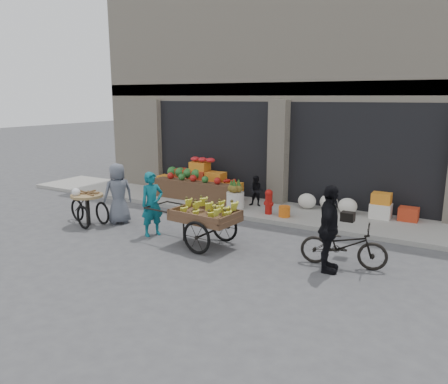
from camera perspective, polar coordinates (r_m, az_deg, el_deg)
The scene contains 15 objects.
ground at distance 9.69m, azimuth -4.88°, elevation -8.07°, with size 80.00×80.00×0.00m, color #424244.
sidewalk at distance 13.08m, azimuth 5.41°, elevation -2.36°, with size 18.00×2.20×0.12m, color gray.
building at distance 16.32m, azimuth 11.57°, elevation 12.11°, with size 14.00×6.45×7.00m.
fruit_display at distance 14.36m, azimuth -3.10°, elevation 1.50°, with size 3.10×1.12×1.24m.
pineapple_bin at distance 12.90m, azimuth 1.48°, elevation -1.11°, with size 0.52×0.52×0.50m, color silver.
fire_hydrant at distance 12.35m, azimuth 5.86°, elevation -1.14°, with size 0.22×0.22×0.71m.
orange_bucket at distance 12.17m, azimuth 7.89°, elevation -2.53°, with size 0.32×0.32×0.30m, color orange.
right_bay_goods at distance 12.75m, azimuth 17.33°, elevation -1.66°, with size 3.35×0.60×0.70m.
seated_person at distance 13.19m, azimuth 4.26°, elevation 0.13°, with size 0.45×0.35×0.93m, color black.
banana_cart at distance 9.97m, azimuth -2.73°, elevation -2.85°, with size 2.59×1.24×1.05m.
vendor_woman at distance 10.84m, azimuth -9.37°, elevation -1.56°, with size 0.58×0.38×1.59m, color #0E5D6C.
tricycle_cart at distance 12.20m, azimuth -17.43°, elevation -1.53°, with size 1.46×1.00×0.95m.
vendor_grey at distance 12.07m, azimuth -13.67°, elevation -0.19°, with size 0.80×0.52×1.65m, color slate.
bicycle at distance 9.16m, azimuth 15.33°, elevation -6.72°, with size 0.60×1.72×0.90m, color black.
cyclist at distance 8.71m, azimuth 13.54°, elevation -4.71°, with size 1.02×0.42×1.74m, color black.
Camera 1 is at (5.23, -7.42, 3.38)m, focal length 35.00 mm.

